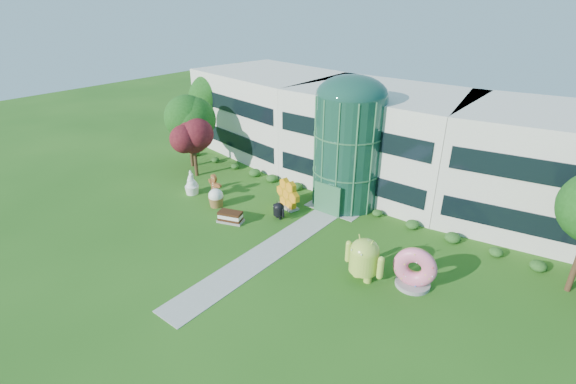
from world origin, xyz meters
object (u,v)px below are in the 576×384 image
Objects in this scene: android_green at (364,256)px; android_black at (279,209)px; donut at (415,267)px; gingerbread at (214,185)px.

android_black is (-9.77, 2.94, -0.92)m from android_green.
android_black is at bearing 159.42° from donut.
android_black is at bearing 13.59° from gingerbread.
android_green reaches higher than android_black.
donut is 20.43m from gingerbread.
android_green is 1.21× the size of donut.
android_green is 2.08× the size of android_black.
donut is 1.26× the size of gingerbread.
donut is (2.92, 1.43, -0.31)m from android_green.
android_green reaches higher than donut.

